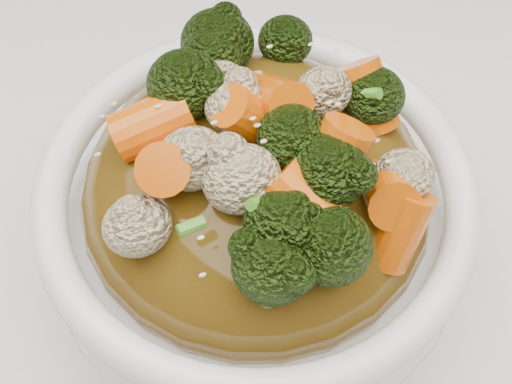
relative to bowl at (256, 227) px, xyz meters
name	(u,v)px	position (x,y,z in m)	size (l,w,h in m)	color
tablecloth	(137,261)	(-0.05, 0.04, -0.06)	(1.20, 0.80, 0.04)	white
bowl	(256,227)	(0.00, 0.00, 0.00)	(0.19, 0.19, 0.08)	white
sauce_base	(256,195)	(0.00, 0.00, 0.03)	(0.15, 0.15, 0.08)	#51380D
carrots	(256,114)	(0.00, 0.00, 0.08)	(0.15, 0.15, 0.04)	#D25606
broccoli	(256,116)	(0.00, 0.00, 0.08)	(0.15, 0.15, 0.04)	black
cauliflower	(256,119)	(0.00, 0.00, 0.08)	(0.15, 0.15, 0.03)	#CBB78B
scallions	(256,113)	(0.00, 0.00, 0.08)	(0.12, 0.12, 0.02)	#42881F
sesame_seeds	(256,113)	(0.00, 0.00, 0.08)	(0.14, 0.14, 0.01)	beige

